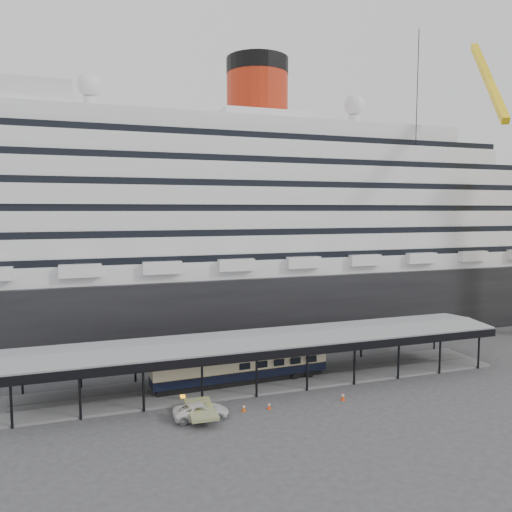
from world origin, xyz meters
name	(u,v)px	position (x,y,z in m)	size (l,w,h in m)	color
ground	(285,397)	(0.00, 0.00, 0.00)	(200.00, 200.00, 0.00)	#363639
cruise_ship	(211,217)	(0.05, 32.00, 18.35)	(130.00, 30.00, 43.90)	black
platform_canopy	(269,361)	(0.00, 5.00, 2.36)	(56.00, 9.18, 5.30)	slate
port_truck	(201,411)	(-9.58, -2.52, 0.72)	(2.39, 5.19, 1.44)	silver
pullman_carriage	(241,363)	(-3.28, 5.00, 2.42)	(20.17, 3.48, 19.71)	black
traffic_cone_left	(244,407)	(-5.27, -2.23, 0.38)	(0.43, 0.43, 0.77)	#E3520C
traffic_cone_mid	(269,405)	(-2.75, -2.47, 0.36)	(0.46, 0.46, 0.72)	#F23A0D
traffic_cone_right	(343,396)	(5.20, -2.83, 0.41)	(0.45, 0.45, 0.84)	red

